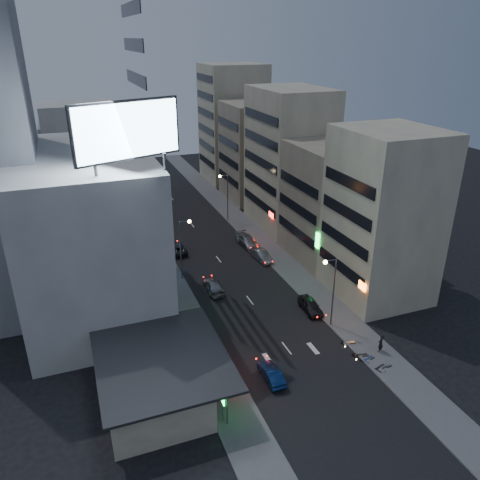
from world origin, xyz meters
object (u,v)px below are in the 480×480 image
parked_car_right_near (310,306)px  scooter_silver_a (389,359)px  road_car_blue (271,374)px  road_car_silver (213,286)px  person (381,343)px  scooter_black_a (384,359)px  parked_car_right_mid (261,255)px  scooter_black_b (367,348)px  parked_car_right_far (247,241)px  scooter_blue (372,351)px  scooter_silver_b (355,337)px  parked_car_left (177,248)px

parked_car_right_near → scooter_silver_a: 11.40m
road_car_blue → road_car_silver: bearing=-89.0°
person → scooter_black_a: size_ratio=1.05×
parked_car_right_mid → scooter_black_a: (1.93, -25.28, -0.03)m
parked_car_right_near → scooter_black_b: 9.15m
parked_car_right_near → parked_car_right_far: size_ratio=0.81×
parked_car_right_near → road_car_blue: (-9.01, -9.11, -0.08)m
parked_car_right_mid → road_car_silver: 10.78m
parked_car_right_mid → scooter_black_a: 25.36m
parked_car_right_far → person: bearing=-88.8°
parked_car_right_near → scooter_blue: bearing=-76.7°
parked_car_right_near → scooter_blue: parked_car_right_near is taller
scooter_black_b → scooter_silver_b: scooter_black_b is taller
parked_car_left → scooter_black_a: size_ratio=2.46×
parked_car_right_far → scooter_silver_b: parked_car_right_far is taller
scooter_black_a → scooter_silver_b: bearing=-8.6°
road_car_silver → scooter_silver_a: 22.61m
road_car_silver → parked_car_left: bearing=-80.6°
scooter_black_b → scooter_silver_b: size_ratio=1.10×
road_car_silver → road_car_blue: bearing=92.6°
person → scooter_black_b: (-1.38, 0.21, -0.38)m
parked_car_right_far → road_car_blue: (-9.01, -28.80, -0.12)m
parked_car_right_mid → scooter_black_b: 23.37m
parked_car_right_far → road_car_silver: 14.47m
parked_car_right_mid → parked_car_left: parked_car_right_mid is taller
parked_car_left → parked_car_right_near: bearing=115.4°
parked_car_right_mid → person: 23.70m
scooter_black_a → person: bearing=-42.9°
scooter_blue → parked_car_right_far: bearing=-11.1°
scooter_black_a → parked_car_left: bearing=5.2°
parked_car_right_far → scooter_black_a: size_ratio=2.84×
parked_car_right_near → person: (2.81, -9.24, 0.36)m
scooter_black_b → person: bearing=-87.9°
scooter_black_a → scooter_blue: (-0.30, 1.47, -0.02)m
road_car_blue → scooter_silver_a: bearing=171.1°
road_car_blue → scooter_silver_b: size_ratio=2.23×
parked_car_right_far → person: 29.07m
parked_car_right_near → scooter_silver_b: 7.04m
parked_car_right_far → scooter_black_a: bearing=-90.7°
road_car_blue → scooter_silver_b: bearing=-167.0°
parked_car_left → scooter_black_a: bearing=110.0°
scooter_silver_a → scooter_blue: size_ratio=1.03×
parked_car_left → person: person is taller
person → scooter_blue: (-1.18, -0.28, -0.43)m
parked_car_right_mid → person: bearing=-88.7°
parked_car_right_mid → scooter_blue: 23.87m
parked_car_right_mid → parked_car_right_far: bearing=84.5°
parked_car_right_far → scooter_silver_b: size_ratio=2.99×
scooter_silver_a → scooter_silver_b: scooter_silver_a is taller
parked_car_right_far → parked_car_right_mid: bearing=-94.3°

